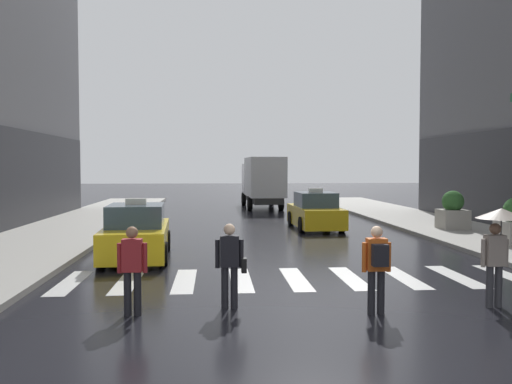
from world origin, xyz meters
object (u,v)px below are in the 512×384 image
(taxi_lead, at_px, (136,234))
(planter_mid_block, at_px, (453,211))
(box_truck, at_px, (263,180))
(pedestrian_with_handbag, at_px, (230,261))
(taxi_second, at_px, (315,212))
(pedestrian_with_backpack, at_px, (377,263))
(pedestrian_with_umbrella, at_px, (499,230))
(pedestrian_plain_coat, at_px, (132,265))

(taxi_lead, bearing_deg, planter_mid_block, 23.94)
(box_truck, xyz_separation_m, pedestrian_with_handbag, (-2.90, -25.20, -0.92))
(taxi_second, xyz_separation_m, pedestrian_with_handbag, (-4.17, -13.23, 0.21))
(taxi_lead, distance_m, pedestrian_with_backpack, 8.53)
(pedestrian_with_umbrella, height_order, pedestrian_with_backpack, pedestrian_with_umbrella)
(pedestrian_with_handbag, bearing_deg, planter_mid_block, 49.86)
(taxi_lead, distance_m, taxi_second, 9.93)
(taxi_lead, distance_m, pedestrian_plain_coat, 6.42)
(pedestrian_with_handbag, xyz_separation_m, planter_mid_block, (9.68, 11.48, -0.06))
(taxi_lead, distance_m, planter_mid_block, 13.48)
(box_truck, bearing_deg, taxi_lead, -106.11)
(pedestrian_with_umbrella, distance_m, planter_mid_block, 12.61)
(taxi_second, distance_m, pedestrian_with_umbrella, 13.60)
(box_truck, relative_size, pedestrian_plain_coat, 4.61)
(pedestrian_plain_coat, bearing_deg, taxi_lead, 97.44)
(taxi_second, height_order, pedestrian_plain_coat, taxi_second)
(pedestrian_with_backpack, bearing_deg, pedestrian_with_umbrella, 7.71)
(pedestrian_with_backpack, height_order, planter_mid_block, planter_mid_block)
(pedestrian_with_umbrella, height_order, pedestrian_plain_coat, pedestrian_with_umbrella)
(taxi_second, bearing_deg, pedestrian_plain_coat, -113.75)
(taxi_second, height_order, planter_mid_block, taxi_second)
(taxi_second, relative_size, pedestrian_with_umbrella, 2.36)
(pedestrian_plain_coat, height_order, planter_mid_block, planter_mid_block)
(pedestrian_with_backpack, distance_m, planter_mid_block, 13.99)
(taxi_second, height_order, pedestrian_with_umbrella, pedestrian_with_umbrella)
(pedestrian_with_handbag, bearing_deg, taxi_second, 72.52)
(box_truck, relative_size, pedestrian_with_umbrella, 3.92)
(box_truck, height_order, planter_mid_block, box_truck)
(box_truck, relative_size, pedestrian_with_backpack, 4.61)
(box_truck, height_order, pedestrian_with_handbag, box_truck)
(taxi_second, relative_size, planter_mid_block, 2.86)
(pedestrian_plain_coat, bearing_deg, taxi_second, 66.25)
(taxi_second, xyz_separation_m, pedestrian_with_backpack, (-1.47, -13.87, 0.25))
(box_truck, xyz_separation_m, pedestrian_plain_coat, (-4.71, -25.55, -0.91))
(pedestrian_with_backpack, bearing_deg, taxi_lead, 128.75)
(planter_mid_block, bearing_deg, pedestrian_with_backpack, -119.95)
(pedestrian_with_umbrella, bearing_deg, taxi_second, 94.45)
(box_truck, distance_m, planter_mid_block, 15.33)
(planter_mid_block, bearing_deg, taxi_lead, -156.06)
(taxi_lead, height_order, taxi_second, same)
(taxi_lead, relative_size, pedestrian_plain_coat, 2.80)
(taxi_lead, bearing_deg, pedestrian_with_backpack, -51.25)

